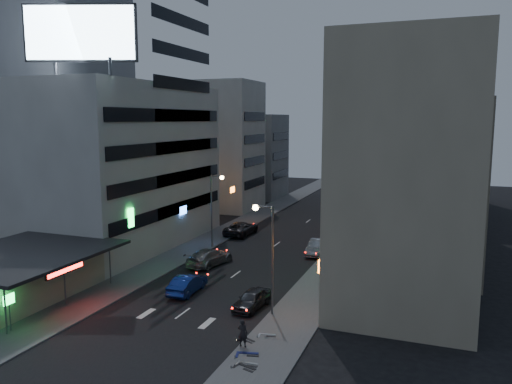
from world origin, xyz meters
The scene contains 29 objects.
ground centered at (0.00, 0.00, 0.00)m, with size 180.00×180.00×0.00m, color black.
sidewalk_left centered at (-8.00, 30.00, 0.06)m, with size 4.00×120.00×0.12m, color #4C4C4F.
sidewalk_right centered at (8.00, 30.00, 0.06)m, with size 4.00×120.00×0.12m, color #4C4C4F.
food_court centered at (-13.90, 2.00, 1.98)m, with size 11.00×13.00×3.88m.
white_building centered at (-17.00, 20.00, 9.00)m, with size 14.00×24.00×18.00m, color beige.
grey_tower centered at (-26.00, 23.00, 17.00)m, with size 10.00×14.00×34.00m, color gray.
shophouse_near centered at (15.00, 10.50, 10.00)m, with size 10.00×11.00×20.00m, color tan.
shophouse_mid centered at (15.50, 22.00, 8.00)m, with size 11.00×12.00×16.00m, color gray.
shophouse_far centered at (15.00, 35.00, 11.00)m, with size 10.00×14.00×22.00m, color tan.
far_left_a centered at (-15.50, 45.00, 10.00)m, with size 11.00×10.00×20.00m, color beige.
far_left_b centered at (-16.00, 58.00, 7.50)m, with size 12.00×10.00×15.00m, color gray.
far_right_a centered at (15.50, 50.00, 9.00)m, with size 11.00×12.00×18.00m, color gray.
far_right_b centered at (16.00, 64.00, 12.00)m, with size 12.00×12.00×24.00m, color tan.
billboard centered at (-12.99, 9.97, 21.66)m, with size 9.52×3.75×6.20m.
street_lamp_right_near centered at (5.90, 6.00, 5.36)m, with size 1.60×0.44×8.02m.
street_lamp_left centered at (-5.90, 22.00, 5.36)m, with size 1.60×0.44×8.02m.
street_lamp_right_far centered at (5.90, 40.00, 5.36)m, with size 1.60×0.44×8.02m.
parked_car_right_near centered at (4.43, 6.75, 0.71)m, with size 1.69×4.19×1.43m, color #28292D.
parked_car_right_mid centered at (5.36, 23.39, 0.77)m, with size 1.64×4.69×1.55m, color gray.
parked_car_left centered at (-5.60, 28.87, 0.83)m, with size 2.74×5.95×1.65m, color #25252A.
parked_car_right_far centered at (4.01, 39.47, 0.64)m, with size 1.79×4.41×1.28m, color #A1A3A9.
road_car_blue centered at (-1.78, 8.03, 0.76)m, with size 1.60×4.60×1.52m, color navy.
road_car_silver centered at (-3.55, 15.79, 0.82)m, with size 2.30×5.65×1.64m, color #9CA0A4.
person centered at (6.30, 0.34, 1.01)m, with size 0.65×0.43×1.78m, color black.
scooter_black_a centered at (8.16, -2.03, 0.70)m, with size 1.89×0.63×1.15m, color black, non-canonical shape.
scooter_silver_a centered at (8.03, -1.39, 0.69)m, with size 1.86×0.62×1.13m, color gray, non-canonical shape.
scooter_blue centered at (7.57, -0.12, 0.74)m, with size 2.04×0.68×1.24m, color navy, non-canonical shape.
scooter_black_b centered at (6.82, 1.29, 0.64)m, with size 1.71×0.57×1.04m, color black, non-canonical shape.
scooter_silver_b centered at (7.70, 2.75, 0.64)m, with size 1.71×0.57×1.04m, color #9FA0A7, non-canonical shape.
Camera 1 is at (17.53, -26.91, 14.21)m, focal length 35.00 mm.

